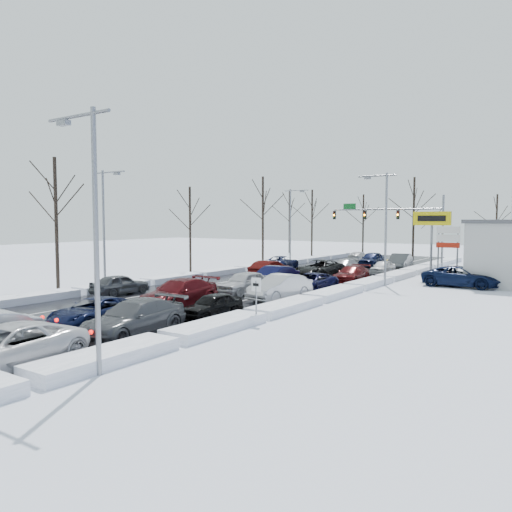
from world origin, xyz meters
The scene contains 41 objects.
ground centered at (0.00, 0.00, 0.00)m, with size 160.00×160.00×0.00m, color silver.
road_surface centered at (0.00, 2.00, 0.01)m, with size 14.00×84.00×0.01m, color black.
snow_bank_left centered at (-7.60, 2.00, 0.00)m, with size 1.78×72.00×0.50m, color white.
snow_bank_right centered at (7.60, 2.00, 0.00)m, with size 1.78×72.00×0.50m, color white.
traffic_signal_mast centered at (3.45, 27.99, 5.48)m, with size 13.28×0.39×8.00m.
tires_plus_sign centered at (10.50, 15.99, 4.99)m, with size 3.20×0.34×6.00m.
used_vehicles_sign centered at (10.50, 22.00, 3.32)m, with size 2.20×0.22×4.65m.
speed_limit_sign centered at (8.20, -8.00, 1.63)m, with size 0.55×0.09×2.35m.
streetlight_se centered at (8.30, -18.00, 5.31)m, with size 3.20×0.25×9.00m.
streetlight_ne centered at (8.30, 10.00, 5.31)m, with size 3.20×0.25×9.00m.
streetlight_sw centered at (-8.30, -4.00, 5.31)m, with size 3.20×0.25×9.00m.
streetlight_nw centered at (-8.30, 24.00, 5.31)m, with size 3.20×0.25×9.00m.
tree_left_b centered at (-11.50, -6.00, 6.99)m, with size 4.00×4.00×10.00m.
tree_left_c centered at (-10.50, 8.00, 5.94)m, with size 3.40×3.40×8.50m.
tree_left_d centered at (-11.20, 22.00, 7.33)m, with size 4.20×4.20×10.50m.
tree_left_e centered at (-10.80, 34.00, 6.64)m, with size 3.80×3.80×9.50m.
tree_far_a centered at (-18.00, 40.00, 6.99)m, with size 4.00×4.00×10.00m.
tree_far_b centered at (-6.00, 41.00, 6.29)m, with size 3.60×3.60×9.00m.
tree_far_c centered at (2.00, 39.00, 7.68)m, with size 4.40×4.40×11.00m.
tree_far_d centered at (12.00, 40.50, 5.94)m, with size 3.40×3.40×8.50m.
queued_car_2 centered at (1.74, -12.93, 0.00)m, with size 2.30×4.99×1.39m, color black.
queued_car_3 centered at (1.71, -6.77, 0.00)m, with size 2.39×5.87×1.70m, color #45090D.
queued_car_4 centered at (1.83, -0.15, 0.00)m, with size 1.93×4.79×1.63m, color #BABABC.
queued_car_5 centered at (1.85, 3.69, 0.00)m, with size 1.78×5.11×1.68m, color black.
queued_car_6 centered at (1.82, 11.59, 0.00)m, with size 2.73×5.93×1.65m, color black.
queued_car_7 centered at (1.84, 16.97, 0.00)m, with size 1.89×4.64×1.35m, color gray.
queued_car_8 centered at (1.60, 25.00, 0.00)m, with size 1.96×4.86×1.66m, color #0B1233.
queued_car_10 centered at (5.33, -19.47, 0.00)m, with size 2.63×5.71×1.59m, color silver.
queued_car_11 centered at (5.06, -13.32, 0.00)m, with size 2.27×5.58×1.62m, color #414346.
queued_car_12 centered at (5.33, -8.03, 0.00)m, with size 1.56×3.89×1.32m, color black.
queued_car_13 centered at (5.24, -0.83, 0.00)m, with size 1.77×5.07×1.67m, color #B9B9BB.
queued_car_14 centered at (5.17, 3.72, 0.00)m, with size 2.25×4.89×1.36m, color black.
queued_car_15 centered at (5.43, 10.45, 0.00)m, with size 1.96×4.81×1.40m, color #44090A.
queued_car_16 centered at (5.35, 18.16, 0.00)m, with size 1.56×3.88×1.32m, color silver.
queued_car_17 centered at (5.40, 23.20, 0.00)m, with size 1.79×5.12×1.69m, color #3E4143.
oncoming_car_0 centered at (-1.79, 8.93, 0.00)m, with size 1.71×4.90×1.62m, color #440A09.
oncoming_car_1 centered at (-5.28, 16.68, 0.00)m, with size 2.37×5.15×1.43m, color black.
oncoming_car_2 centered at (-1.75, 29.30, 0.00)m, with size 1.86×4.58×1.33m, color #BCBCBE.
oncoming_car_3 centered at (-5.27, -5.29, 0.00)m, with size 1.73×4.31×1.47m, color #3F4245.
parked_car_0 centered at (13.81, 12.54, 0.00)m, with size 2.72×5.89×1.64m, color black.
parked_car_2 centered at (15.13, 21.86, 0.00)m, with size 1.81×4.49×1.53m, color black.
Camera 1 is at (22.32, -28.79, 5.30)m, focal length 35.00 mm.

